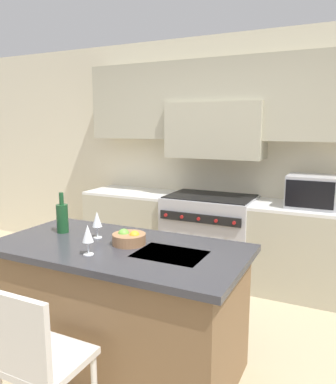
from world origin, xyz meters
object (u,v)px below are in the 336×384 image
Objects in this scene: wine_bottle at (62,217)px; range_stove at (210,237)px; microwave at (317,192)px; wine_glass_near at (88,234)px; wine_glass_far at (97,220)px; fruit_bowl at (129,238)px; island_chair at (36,357)px.

range_stove is at bearing 70.99° from wine_bottle.
microwave reaches higher than wine_glass_near.
wine_glass_near is at bearing -62.69° from wine_glass_far.
range_stove is at bearing -179.02° from microwave.
range_stove is 1.80m from fruit_bowl.
microwave is 2.05m from fruit_bowl.
microwave is 2.41× the size of fruit_bowl.
wine_bottle is at bearing 179.31° from wine_glass_far.
wine_bottle reaches higher than wine_glass_far.
wine_bottle reaches higher than range_stove.
fruit_bowl reaches higher than island_chair.
microwave is at bearing 0.98° from range_stove.
wine_glass_near is (-1.18, -2.05, -0.04)m from microwave.
wine_bottle is 1.58× the size of wine_glass_far.
fruit_bowl is at bearing 68.53° from wine_glass_near.
fruit_bowl is (-1.06, -1.75, -0.13)m from microwave.
range_stove is at bearing 87.29° from wine_glass_near.
wine_bottle is at bearing 177.39° from fruit_bowl.
fruit_bowl is at bearing -121.24° from microwave.
wine_glass_far is (-0.21, 0.84, 0.52)m from island_chair.
range_stove is 2.11m from wine_glass_near.
wine_glass_far is at bearing -98.69° from range_stove.
fruit_bowl is (0.28, -0.02, -0.09)m from wine_glass_far.
island_chair is at bearing -91.07° from range_stove.
wine_bottle is at bearing 122.47° from island_chair.
island_chair is 1.12m from wine_bottle.
wine_bottle is at bearing -134.10° from microwave.
island_chair is (-1.13, -2.57, -0.55)m from microwave.
microwave is 2.40m from wine_bottle.
island_chair is at bearing -113.74° from microwave.
fruit_bowl is (0.07, 0.82, 0.42)m from island_chair.
microwave is 1.79× the size of wine_bottle.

